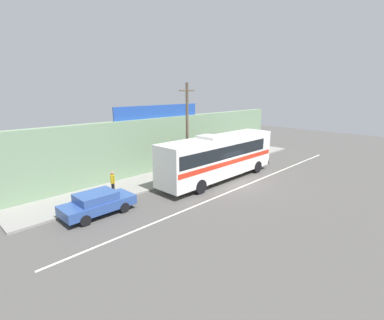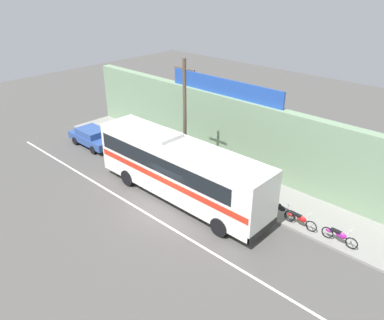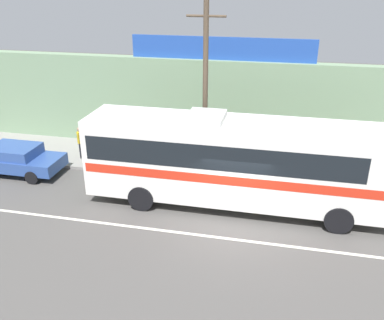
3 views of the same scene
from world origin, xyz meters
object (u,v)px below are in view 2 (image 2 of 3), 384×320
at_px(motorcycle_purple, 339,236).
at_px(motorcycle_green, 279,208).
at_px(intercity_bus, 179,167).
at_px(motorcycle_red, 300,219).
at_px(utility_pole, 185,119).
at_px(pedestrian_far_left, 132,133).
at_px(parked_car, 93,137).

bearing_deg(motorcycle_purple, motorcycle_green, 179.00).
bearing_deg(motorcycle_green, intercity_bus, -156.87).
bearing_deg(motorcycle_purple, motorcycle_red, -177.82).
relative_size(utility_pole, motorcycle_red, 4.04).
xyz_separation_m(motorcycle_green, pedestrian_far_left, (-13.40, 0.57, 0.51)).
xyz_separation_m(utility_pole, motorcycle_red, (8.25, 0.09, -3.51)).
bearing_deg(intercity_bus, motorcycle_green, 23.13).
bearing_deg(pedestrian_far_left, motorcycle_red, -2.77).
height_order(parked_car, motorcycle_green, parked_car).
height_order(parked_car, motorcycle_purple, parked_car).
xyz_separation_m(motorcycle_purple, pedestrian_far_left, (-16.80, 0.63, 0.51)).
relative_size(motorcycle_green, motorcycle_red, 1.05).
bearing_deg(motorcycle_green, pedestrian_far_left, 177.55).
bearing_deg(parked_car, motorcycle_green, 5.53).
height_order(intercity_bus, utility_pole, utility_pole).
relative_size(intercity_bus, motorcycle_purple, 6.35).
xyz_separation_m(parked_car, motorcycle_green, (15.64, 1.51, -0.17)).
bearing_deg(intercity_bus, motorcycle_red, 17.89).
xyz_separation_m(parked_car, motorcycle_purple, (19.04, 1.46, -0.17)).
xyz_separation_m(motorcycle_green, motorcycle_purple, (3.40, -0.06, 0.00)).
bearing_deg(utility_pole, pedestrian_far_left, 172.93).
xyz_separation_m(intercity_bus, motorcycle_green, (5.42, 2.32, -1.50)).
bearing_deg(parked_car, motorcycle_purple, 4.37).
bearing_deg(motorcycle_green, parked_car, -174.47).
distance_m(motorcycle_green, motorcycle_red, 1.33).
distance_m(intercity_bus, parked_car, 10.34).
bearing_deg(motorcycle_purple, pedestrian_far_left, 177.85).
distance_m(motorcycle_green, pedestrian_far_left, 13.42).
distance_m(utility_pole, motorcycle_red, 8.97).
relative_size(parked_car, motorcycle_red, 2.25).
height_order(motorcycle_green, motorcycle_purple, same).
relative_size(motorcycle_purple, pedestrian_far_left, 1.14).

